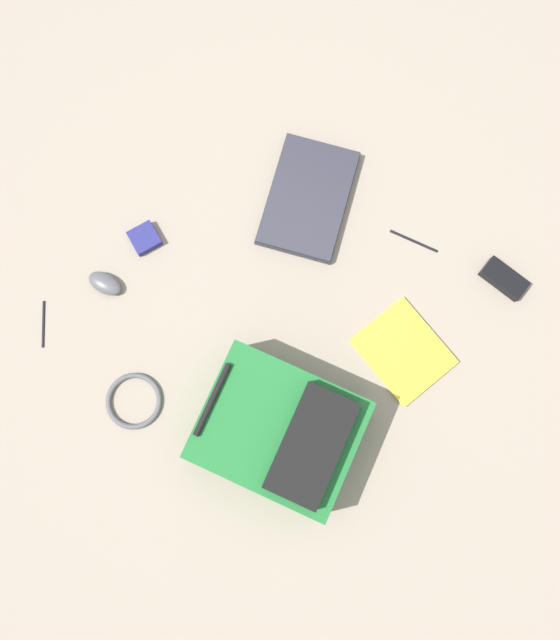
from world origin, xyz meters
name	(u,v)px	position (x,y,z in m)	size (l,w,h in m)	color
ground_plane	(285,307)	(0.00, 0.00, 0.00)	(3.81, 3.81, 0.00)	gray
backpack	(281,430)	(-0.29, -0.18, 0.09)	(0.38, 0.44, 0.21)	#1E662D
laptop	(308,198)	(0.30, 0.12, 0.02)	(0.39, 0.32, 0.03)	#24242C
book_red	(403,351)	(0.08, -0.34, 0.01)	(0.26, 0.28, 0.02)	silver
computer_mouse	(105,283)	(-0.23, 0.45, 0.02)	(0.06, 0.10, 0.03)	#4C4C51
cable_coil	(134,401)	(-0.45, 0.19, 0.01)	(0.15, 0.15, 0.01)	#4C4C51
power_brick	(504,279)	(0.41, -0.47, 0.02)	(0.06, 0.13, 0.03)	black
pen_black	(43,324)	(-0.42, 0.53, 0.00)	(0.01, 0.01, 0.13)	black
pen_blue	(414,241)	(0.37, -0.20, 0.00)	(0.01, 0.01, 0.15)	black
earbud_pouch	(145,238)	(-0.06, 0.44, 0.01)	(0.08, 0.08, 0.03)	navy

